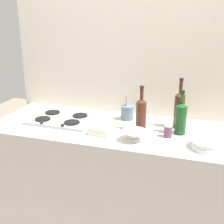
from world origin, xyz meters
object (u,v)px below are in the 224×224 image
object	(u,v)px
mixing_bowl	(134,135)
stovetop_hob	(62,119)
wine_bottle_mid_right	(141,114)
wine_bottle_leftmost	(181,117)
wine_bottle_mid_left	(179,109)
utensil_crock	(127,112)
condiment_jar_front	(168,131)
butter_dish	(101,131)
plate_stack	(208,144)

from	to	relation	value
mixing_bowl	stovetop_hob	bearing A→B (deg)	162.97
wine_bottle_mid_right	wine_bottle_leftmost	bearing A→B (deg)	5.36
wine_bottle_leftmost	mixing_bowl	bearing A→B (deg)	-142.75
wine_bottle_mid_left	wine_bottle_leftmost	bearing A→B (deg)	-78.21
stovetop_hob	mixing_bowl	distance (m)	0.66
utensil_crock	condiment_jar_front	distance (m)	0.44
wine_bottle_mid_right	mixing_bowl	world-z (taller)	wine_bottle_mid_right
mixing_bowl	butter_dish	xyz separation A→B (m)	(-0.25, 0.03, -0.01)
stovetop_hob	plate_stack	xyz separation A→B (m)	(1.11, -0.17, 0.01)
butter_dish	wine_bottle_mid_right	bearing A→B (deg)	31.17
wine_bottle_mid_left	mixing_bowl	bearing A→B (deg)	-128.02
wine_bottle_leftmost	condiment_jar_front	xyz separation A→B (m)	(-0.07, -0.08, -0.08)
mixing_bowl	utensil_crock	distance (m)	0.41
stovetop_hob	plate_stack	bearing A→B (deg)	-8.66
mixing_bowl	utensil_crock	world-z (taller)	utensil_crock
plate_stack	wine_bottle_mid_right	bearing A→B (deg)	161.18
wine_bottle_mid_left	butter_dish	xyz separation A→B (m)	(-0.51, -0.30, -0.12)
stovetop_hob	wine_bottle_mid_left	size ratio (longest dim) A/B	1.31
mixing_bowl	utensil_crock	bearing A→B (deg)	111.58
utensil_crock	stovetop_hob	bearing A→B (deg)	-158.87
plate_stack	wine_bottle_leftmost	distance (m)	0.29
butter_dish	condiment_jar_front	distance (m)	0.47
stovetop_hob	plate_stack	size ratio (longest dim) A/B	2.24
butter_dish	condiment_jar_front	size ratio (longest dim) A/B	1.64
stovetop_hob	mixing_bowl	xyz separation A→B (m)	(0.63, -0.19, 0.03)
stovetop_hob	wine_bottle_mid_right	distance (m)	0.65
stovetop_hob	plate_stack	world-z (taller)	plate_stack
mixing_bowl	condiment_jar_front	world-z (taller)	condiment_jar_front
stovetop_hob	condiment_jar_front	world-z (taller)	condiment_jar_front
mixing_bowl	wine_bottle_mid_left	bearing A→B (deg)	51.98
condiment_jar_front	wine_bottle_mid_right	bearing A→B (deg)	164.05
wine_bottle_mid_right	butter_dish	xyz separation A→B (m)	(-0.26, -0.15, -0.10)
plate_stack	wine_bottle_mid_right	xyz separation A→B (m)	(-0.48, 0.16, 0.10)
utensil_crock	wine_bottle_mid_right	bearing A→B (deg)	-51.64
plate_stack	wine_bottle_leftmost	world-z (taller)	wine_bottle_leftmost
wine_bottle_leftmost	utensil_crock	bearing A→B (deg)	158.71
condiment_jar_front	butter_dish	bearing A→B (deg)	-168.20
stovetop_hob	wine_bottle_mid_left	xyz separation A→B (m)	(0.89, 0.13, 0.13)
mixing_bowl	condiment_jar_front	xyz separation A→B (m)	(0.21, 0.13, 0.01)
wine_bottle_mid_right	plate_stack	bearing A→B (deg)	-18.82
wine_bottle_leftmost	wine_bottle_mid_left	distance (m)	0.12
plate_stack	condiment_jar_front	distance (m)	0.29
wine_bottle_mid_left	mixing_bowl	world-z (taller)	wine_bottle_mid_left
plate_stack	wine_bottle_mid_left	bearing A→B (deg)	126.29
mixing_bowl	butter_dish	size ratio (longest dim) A/B	1.14
plate_stack	condiment_jar_front	world-z (taller)	condiment_jar_front
utensil_crock	condiment_jar_front	size ratio (longest dim) A/B	2.90
stovetop_hob	butter_dish	size ratio (longest dim) A/B	3.37
butter_dish	condiment_jar_front	bearing A→B (deg)	11.80
plate_stack	wine_bottle_leftmost	size ratio (longest dim) A/B	0.69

